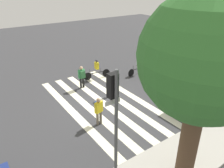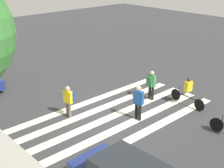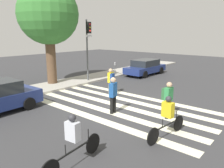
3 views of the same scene
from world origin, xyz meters
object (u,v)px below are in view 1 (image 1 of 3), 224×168
(car_parked_far_curb, at_px, (202,95))
(traffic_light, at_px, (114,109))
(cyclist_mid_street, at_px, (97,68))
(street_tree, at_px, (205,60))
(pedestrian_adult_tall_backpack, at_px, (112,82))
(pedestrian_adult_yellow_jacket, at_px, (99,109))
(pedestrian_adult_blue_shirt, at_px, (82,76))
(cyclist_far_lane, at_px, (139,64))

(car_parked_far_curb, bearing_deg, traffic_light, 9.39)
(cyclist_mid_street, bearing_deg, traffic_light, 69.03)
(street_tree, height_order, pedestrian_adult_tall_backpack, street_tree)
(street_tree, relative_size, pedestrian_adult_yellow_jacket, 4.40)
(pedestrian_adult_blue_shirt, xyz_separation_m, cyclist_far_lane, (-5.17, 0.32, -0.12))
(traffic_light, relative_size, pedestrian_adult_tall_backpack, 2.72)
(pedestrian_adult_yellow_jacket, distance_m, pedestrian_adult_tall_backpack, 3.38)
(pedestrian_adult_yellow_jacket, relative_size, cyclist_far_lane, 0.68)
(pedestrian_adult_blue_shirt, distance_m, car_parked_far_curb, 8.18)
(street_tree, xyz_separation_m, cyclist_mid_street, (-2.32, -10.44, -4.14))
(car_parked_far_curb, bearing_deg, pedestrian_adult_tall_backpack, -51.12)
(street_tree, bearing_deg, pedestrian_adult_blue_shirt, -93.12)
(street_tree, bearing_deg, pedestrian_adult_tall_backpack, -102.72)
(pedestrian_adult_tall_backpack, relative_size, cyclist_far_lane, 0.73)
(cyclist_far_lane, distance_m, cyclist_mid_street, 3.58)
(street_tree, relative_size, cyclist_mid_street, 3.17)
(cyclist_far_lane, xyz_separation_m, cyclist_mid_street, (3.37, -1.21, -0.00))
(pedestrian_adult_tall_backpack, bearing_deg, street_tree, 60.77)
(traffic_light, bearing_deg, cyclist_mid_street, -117.64)
(traffic_light, bearing_deg, pedestrian_adult_yellow_jacket, -113.31)
(cyclist_far_lane, height_order, car_parked_far_curb, cyclist_far_lane)
(cyclist_far_lane, bearing_deg, pedestrian_adult_blue_shirt, -10.19)
(traffic_light, xyz_separation_m, pedestrian_adult_yellow_jacket, (-1.56, -3.61, -2.40))
(pedestrian_adult_yellow_jacket, xyz_separation_m, car_parked_far_curb, (-6.24, 2.05, -0.19))
(pedestrian_adult_tall_backpack, bearing_deg, cyclist_mid_street, -118.52)
(traffic_light, height_order, pedestrian_adult_yellow_jacket, traffic_light)
(pedestrian_adult_yellow_jacket, bearing_deg, street_tree, 86.34)
(traffic_light, height_order, street_tree, street_tree)
(cyclist_mid_street, bearing_deg, street_tree, 84.17)
(cyclist_mid_street, bearing_deg, pedestrian_adult_yellow_jacket, 66.31)
(street_tree, height_order, pedestrian_adult_blue_shirt, street_tree)
(pedestrian_adult_yellow_jacket, xyz_separation_m, cyclist_mid_street, (-3.17, -5.41, -0.10))
(street_tree, height_order, cyclist_mid_street, street_tree)
(cyclist_far_lane, bearing_deg, pedestrian_adult_yellow_jacket, 26.08)
(street_tree, xyz_separation_m, pedestrian_adult_tall_backpack, (-1.65, -7.31, -4.01))
(pedestrian_adult_blue_shirt, bearing_deg, cyclist_far_lane, -1.98)
(cyclist_mid_street, height_order, car_parked_far_curb, cyclist_mid_street)
(street_tree, bearing_deg, car_parked_far_curb, -150.97)
(pedestrian_adult_blue_shirt, xyz_separation_m, cyclist_mid_street, (-1.80, -0.89, -0.12))
(traffic_light, height_order, cyclist_far_lane, traffic_light)
(street_tree, bearing_deg, pedestrian_adult_yellow_jacket, -80.42)
(pedestrian_adult_blue_shirt, bearing_deg, traffic_light, -108.20)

